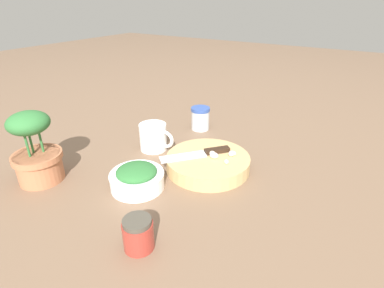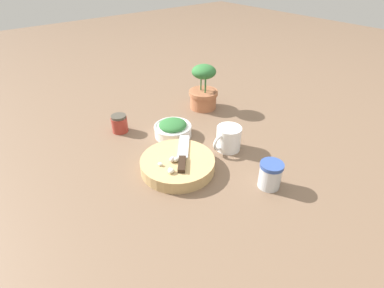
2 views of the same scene
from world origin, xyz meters
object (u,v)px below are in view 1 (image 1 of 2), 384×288
Objects in this scene: spice_jar at (200,118)px; potted_herb at (36,152)px; honey_jar at (138,234)px; herb_bowl at (137,177)px; garlic_cloves at (222,155)px; coffee_mug at (154,137)px; cutting_board at (208,162)px; chef_knife at (200,154)px.

potted_herb reaches higher than spice_jar.
potted_herb is at bearing 82.96° from honey_jar.
potted_herb reaches higher than herb_bowl.
garlic_cloves is 0.50m from potted_herb.
herb_bowl is at bearing 143.33° from garlic_cloves.
herb_bowl is at bearing -153.22° from coffee_mug.
honey_jar is at bearing -174.83° from cutting_board.
garlic_cloves is 1.06× the size of honey_jar.
herb_bowl is 0.21m from honey_jar.
spice_jar is (0.24, 0.14, -0.00)m from chef_knife.
spice_jar is 0.23m from coffee_mug.
coffee_mug is at bearing 85.69° from cutting_board.
cutting_board is 0.05m from garlic_cloves.
cutting_board is at bearing -126.30° from chef_knife.
potted_herb is (-0.29, 0.36, 0.07)m from cutting_board.
cutting_board is at bearing -31.72° from herb_bowl.
spice_jar reaches higher than cutting_board.
potted_herb is (-0.11, 0.25, 0.06)m from herb_bowl.
coffee_mug is at bearing 34.09° from chef_knife.
garlic_cloves is (0.02, -0.06, 0.00)m from chef_knife.
herb_bowl is 1.19× the size of coffee_mug.
spice_jar is 0.43× the size of potted_herb.
honey_jar is (-0.35, -0.24, -0.01)m from coffee_mug.
chef_knife is (-0.01, 0.03, 0.02)m from cutting_board.
potted_herb is at bearing 81.16° from chef_knife.
garlic_cloves is at bearing -89.97° from coffee_mug.
potted_herb reaches higher than garlic_cloves.
herb_bowl is at bearing 41.99° from honey_jar.
spice_jar reaches higher than honey_jar.
herb_bowl is at bearing 148.28° from cutting_board.
potted_herb reaches higher than honey_jar.
chef_knife is at bearing 102.96° from cutting_board.
chef_knife is 0.34m from honey_jar.
honey_jar is (-0.34, -0.03, 0.01)m from cutting_board.
cutting_board is 0.29m from spice_jar.
chef_knife is 0.44m from potted_herb.
spice_jar reaches higher than garlic_cloves.
herb_bowl is 0.22m from coffee_mug.
garlic_cloves is at bearing -119.23° from chef_knife.
cutting_board is 0.04m from chef_knife.
cutting_board is 0.47m from potted_herb.
coffee_mug is (0.20, 0.10, 0.01)m from herb_bowl.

